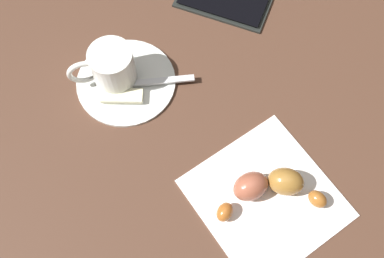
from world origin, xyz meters
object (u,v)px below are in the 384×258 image
Objects in this scene: croissant at (269,187)px; sugar_packet at (122,96)px; espresso_cup at (111,67)px; napkin at (266,198)px; cell_phone at (223,2)px; saucer at (126,81)px; teaspoon at (132,83)px.

sugar_packet is at bearing 17.69° from croissant.
espresso_cup is 0.52× the size of napkin.
sugar_packet reaches higher than cell_phone.
saucer is at bearing 12.04° from croissant.
teaspoon is at bearing 11.91° from croissant.
teaspoon is 0.76× the size of cell_phone.
cell_phone is at bearing -28.70° from croissant.
croissant is at bearing -166.14° from espresso_cup.
sugar_packet is 0.23m from napkin.
espresso_cup is 0.26m from napkin.
napkin is (-0.25, -0.06, -0.04)m from espresso_cup.
croissant is at bearing -33.81° from sugar_packet.
croissant is at bearing 151.30° from cell_phone.
saucer is 0.90× the size of cell_phone.
croissant is (-0.22, -0.07, 0.01)m from sugar_packet.
teaspoon is 0.70× the size of napkin.
croissant is (-0.25, -0.06, -0.02)m from espresso_cup.
espresso_cup is 0.04m from sugar_packet.
napkin is at bearing 150.83° from cell_phone.
espresso_cup is at bearing 13.86° from croissant.
napkin is at bearing -35.70° from sugar_packet.
napkin is at bearing 134.31° from croissant.
cell_phone is (0.01, -0.20, -0.03)m from espresso_cup.
sugar_packet is 0.34× the size of napkin.
saucer is 0.25m from napkin.
saucer is 0.83× the size of napkin.
saucer and cell_phone have the same top height.
teaspoon is at bearing -149.19° from espresso_cup.
croissant is at bearing -45.69° from napkin.
teaspoon reaches higher than saucer.
saucer is at bearing 97.24° from cell_phone.
teaspoon reaches higher than cell_phone.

